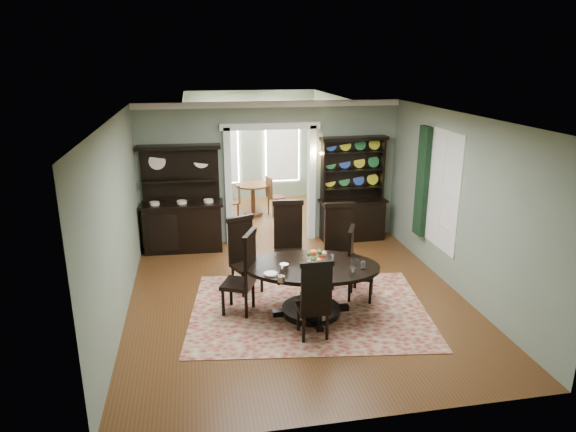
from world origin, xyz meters
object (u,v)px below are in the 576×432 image
object	(u,v)px
welsh_dresser	(352,203)
dining_table	(312,280)
parlor_table	(253,195)
sideboard	(183,214)

from	to	relation	value
welsh_dresser	dining_table	bearing A→B (deg)	-118.70
welsh_dresser	parlor_table	size ratio (longest dim) A/B	2.62
dining_table	welsh_dresser	distance (m)	3.65
sideboard	parlor_table	size ratio (longest dim) A/B	2.53
sideboard	dining_table	bearing A→B (deg)	-56.15
sideboard	welsh_dresser	world-z (taller)	welsh_dresser
dining_table	parlor_table	xyz separation A→B (m)	(-0.27, 5.41, -0.05)
welsh_dresser	parlor_table	xyz separation A→B (m)	(-1.92, 2.17, -0.30)
sideboard	welsh_dresser	bearing A→B (deg)	2.49
dining_table	sideboard	world-z (taller)	sideboard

